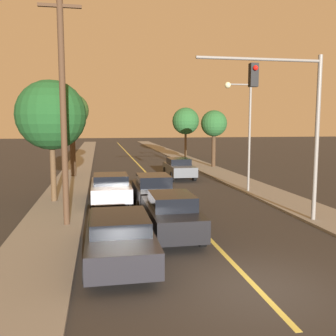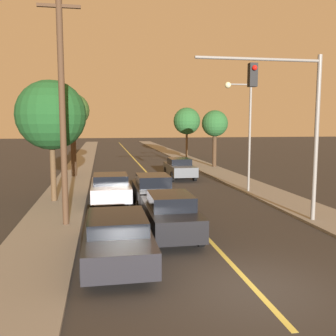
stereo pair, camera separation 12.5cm
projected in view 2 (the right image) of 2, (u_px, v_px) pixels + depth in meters
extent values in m
plane|color=#2D2B28|center=(255.00, 289.00, 9.33)|extent=(200.00, 200.00, 0.00)
cube|color=#2D2B28|center=(134.00, 158.00, 44.53)|extent=(9.12, 80.00, 0.01)
cube|color=#D1C14C|center=(134.00, 158.00, 44.53)|extent=(0.16, 76.00, 0.00)
cube|color=gray|center=(84.00, 159.00, 43.51)|extent=(2.50, 80.00, 0.12)
cube|color=gray|center=(181.00, 157.00, 45.53)|extent=(2.50, 80.00, 0.12)
cube|color=black|center=(170.00, 217.00, 13.76)|extent=(1.71, 4.45, 0.77)
cube|color=black|center=(171.00, 201.00, 13.51)|extent=(1.50, 2.00, 0.50)
cylinder|color=black|center=(144.00, 219.00, 15.01)|extent=(0.22, 0.64, 0.64)
cylinder|color=black|center=(183.00, 217.00, 15.29)|extent=(0.22, 0.64, 0.64)
cylinder|color=black|center=(153.00, 239.00, 12.31)|extent=(0.22, 0.64, 0.64)
cylinder|color=black|center=(201.00, 237.00, 12.59)|extent=(0.22, 0.64, 0.64)
cube|color=black|center=(153.00, 193.00, 18.32)|extent=(1.72, 4.38, 0.77)
cube|color=black|center=(153.00, 180.00, 18.07)|extent=(1.51, 1.97, 0.55)
cylinder|color=black|center=(134.00, 196.00, 19.55)|extent=(0.22, 0.66, 0.66)
cylinder|color=black|center=(165.00, 195.00, 19.83)|extent=(0.22, 0.66, 0.66)
cylinder|color=black|center=(139.00, 208.00, 16.90)|extent=(0.22, 0.66, 0.66)
cylinder|color=black|center=(174.00, 206.00, 17.18)|extent=(0.22, 0.66, 0.66)
cube|color=black|center=(117.00, 238.00, 11.37)|extent=(1.92, 5.17, 0.70)
cube|color=black|center=(117.00, 222.00, 11.10)|extent=(1.69, 2.33, 0.41)
cylinder|color=black|center=(89.00, 235.00, 12.82)|extent=(0.22, 0.64, 0.64)
cylinder|color=black|center=(142.00, 232.00, 13.14)|extent=(0.22, 0.64, 0.64)
cylinder|color=black|center=(84.00, 271.00, 9.69)|extent=(0.22, 0.64, 0.64)
cylinder|color=black|center=(154.00, 266.00, 10.00)|extent=(0.22, 0.64, 0.64)
cube|color=#A5A8B2|center=(111.00, 189.00, 19.52)|extent=(1.95, 4.47, 0.69)
cube|color=black|center=(110.00, 179.00, 19.27)|extent=(1.72, 2.01, 0.47)
cylinder|color=black|center=(93.00, 192.00, 20.75)|extent=(0.22, 0.71, 0.71)
cylinder|color=black|center=(127.00, 191.00, 21.07)|extent=(0.22, 0.71, 0.71)
cylinder|color=black|center=(92.00, 202.00, 18.04)|extent=(0.22, 0.71, 0.71)
cylinder|color=black|center=(130.00, 201.00, 18.36)|extent=(0.22, 0.71, 0.71)
cube|color=#474C51|center=(180.00, 169.00, 28.14)|extent=(1.73, 4.59, 0.69)
cube|color=black|center=(179.00, 161.00, 28.25)|extent=(1.53, 2.06, 0.46)
cylinder|color=black|center=(195.00, 176.00, 26.93)|extent=(0.22, 0.72, 0.72)
cylinder|color=black|center=(172.00, 177.00, 26.65)|extent=(0.22, 0.72, 0.72)
cylinder|color=black|center=(186.00, 171.00, 29.71)|extent=(0.22, 0.72, 0.72)
cylinder|color=black|center=(166.00, 172.00, 29.43)|extent=(0.22, 0.72, 0.72)
cylinder|color=slate|center=(316.00, 139.00, 15.29)|extent=(0.18, 0.18, 6.73)
cylinder|color=slate|center=(259.00, 59.00, 14.47)|extent=(5.14, 0.12, 0.12)
cube|color=black|center=(253.00, 75.00, 14.50)|extent=(0.32, 0.28, 0.90)
sphere|color=red|center=(255.00, 68.00, 14.29)|extent=(0.20, 0.20, 0.20)
cylinder|color=slate|center=(250.00, 137.00, 22.03)|extent=(0.14, 0.14, 6.39)
cylinder|color=slate|center=(239.00, 84.00, 21.55)|extent=(1.40, 0.09, 0.09)
sphere|color=beige|center=(228.00, 85.00, 21.44)|extent=(0.36, 0.36, 0.36)
cylinder|color=#422D1E|center=(62.00, 111.00, 14.44)|extent=(0.24, 0.24, 8.97)
cube|color=#422D1E|center=(59.00, 6.00, 13.98)|extent=(1.60, 0.12, 0.12)
cylinder|color=#3D2B1C|center=(73.00, 149.00, 28.48)|extent=(0.40, 0.40, 4.10)
sphere|color=#2D4C1E|center=(72.00, 110.00, 28.14)|extent=(2.54, 2.54, 2.54)
cylinder|color=#4C3823|center=(53.00, 170.00, 19.29)|extent=(0.29, 0.29, 3.19)
sphere|color=#19471E|center=(51.00, 115.00, 18.96)|extent=(3.53, 3.53, 3.53)
cylinder|color=#4C3823|center=(187.00, 144.00, 44.61)|extent=(0.26, 0.26, 3.19)
sphere|color=#235628|center=(187.00, 121.00, 44.29)|extent=(3.17, 3.17, 3.17)
cylinder|color=#3D2B1C|center=(214.00, 150.00, 34.72)|extent=(0.38, 0.38, 3.17)
sphere|color=#235628|center=(215.00, 123.00, 34.43)|extent=(2.41, 2.41, 2.41)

